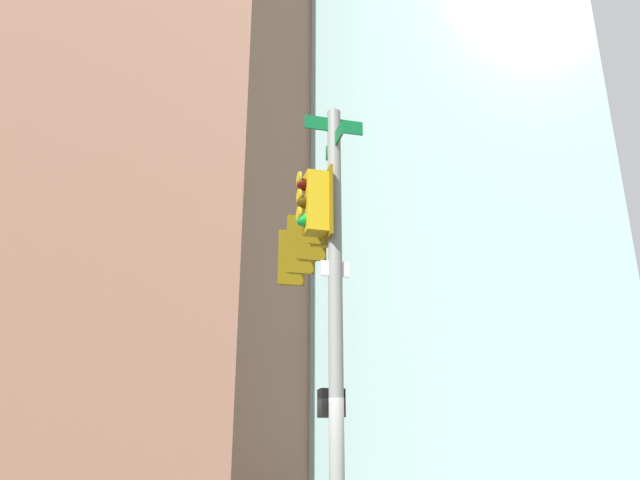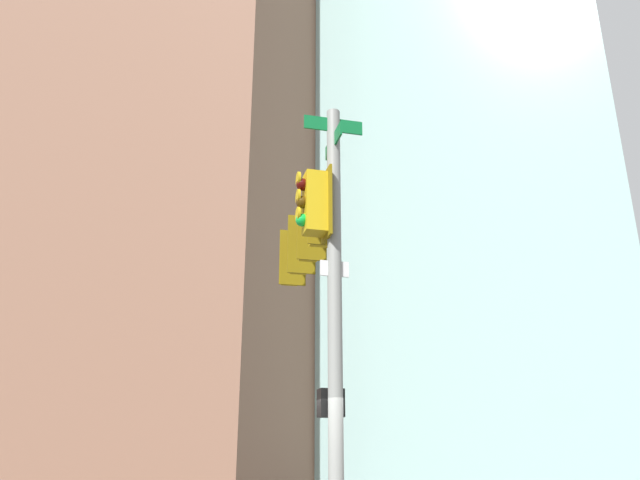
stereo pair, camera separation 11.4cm
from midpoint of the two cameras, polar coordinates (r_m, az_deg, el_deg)
signal_pole_assembly at (r=10.86m, az=-0.30°, el=-1.41°), size 2.93×3.48×7.14m
building_brick_nearside at (r=49.81m, az=-13.65°, el=12.66°), size 25.77×16.32×55.50m
building_brick_midblock at (r=55.11m, az=-22.83°, el=1.37°), size 21.83×19.44×39.80m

